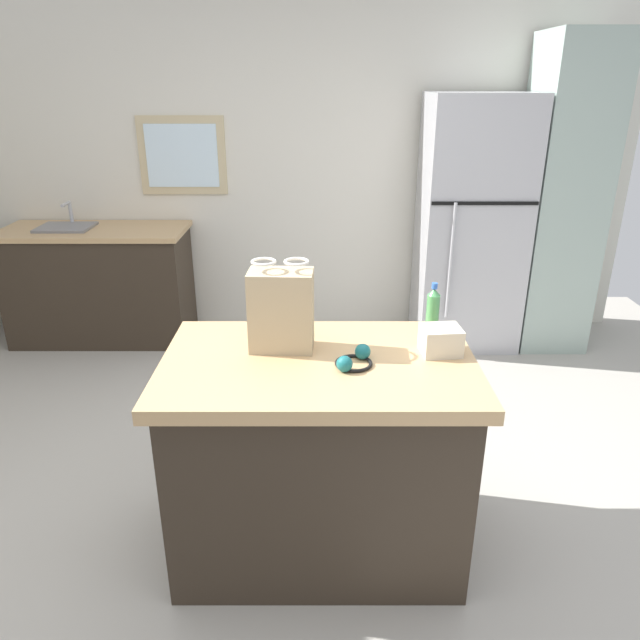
{
  "coord_description": "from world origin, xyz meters",
  "views": [
    {
      "loc": [
        0.17,
        -2.27,
        1.97
      ],
      "look_at": [
        0.17,
        0.18,
        0.98
      ],
      "focal_mm": 33.23,
      "sensor_mm": 36.0,
      "label": 1
    }
  ],
  "objects_px": {
    "ear_defenders": "(355,360)",
    "small_box": "(442,340)",
    "kitchen_island": "(320,455)",
    "tall_cabinet": "(562,198)",
    "refrigerator": "(472,225)",
    "bottle": "(434,310)",
    "shopping_bag": "(283,310)"
  },
  "relations": [
    {
      "from": "ear_defenders",
      "to": "small_box",
      "type": "bearing_deg",
      "value": 17.19
    },
    {
      "from": "kitchen_island",
      "to": "small_box",
      "type": "distance_m",
      "value": 0.72
    },
    {
      "from": "tall_cabinet",
      "to": "small_box",
      "type": "distance_m",
      "value": 2.61
    },
    {
      "from": "kitchen_island",
      "to": "ear_defenders",
      "type": "height_order",
      "value": "ear_defenders"
    },
    {
      "from": "refrigerator",
      "to": "tall_cabinet",
      "type": "xyz_separation_m",
      "value": [
        0.66,
        0.0,
        0.2
      ]
    },
    {
      "from": "kitchen_island",
      "to": "refrigerator",
      "type": "xyz_separation_m",
      "value": [
        1.16,
        2.31,
        0.48
      ]
    },
    {
      "from": "small_box",
      "to": "bottle",
      "type": "relative_size",
      "value": 0.7
    },
    {
      "from": "bottle",
      "to": "ear_defenders",
      "type": "distance_m",
      "value": 0.51
    },
    {
      "from": "refrigerator",
      "to": "small_box",
      "type": "height_order",
      "value": "refrigerator"
    },
    {
      "from": "ear_defenders",
      "to": "tall_cabinet",
      "type": "bearing_deg",
      "value": 54.58
    },
    {
      "from": "kitchen_island",
      "to": "bottle",
      "type": "height_order",
      "value": "bottle"
    },
    {
      "from": "small_box",
      "to": "tall_cabinet",
      "type": "bearing_deg",
      "value": 59.65
    },
    {
      "from": "shopping_bag",
      "to": "tall_cabinet",
      "type": "bearing_deg",
      "value": 48.15
    },
    {
      "from": "shopping_bag",
      "to": "ear_defenders",
      "type": "bearing_deg",
      "value": -28.66
    },
    {
      "from": "kitchen_island",
      "to": "shopping_bag",
      "type": "relative_size",
      "value": 3.32
    },
    {
      "from": "kitchen_island",
      "to": "tall_cabinet",
      "type": "height_order",
      "value": "tall_cabinet"
    },
    {
      "from": "small_box",
      "to": "ear_defenders",
      "type": "relative_size",
      "value": 0.75
    },
    {
      "from": "shopping_bag",
      "to": "bottle",
      "type": "bearing_deg",
      "value": 15.43
    },
    {
      "from": "refrigerator",
      "to": "shopping_bag",
      "type": "bearing_deg",
      "value": -120.83
    },
    {
      "from": "refrigerator",
      "to": "bottle",
      "type": "bearing_deg",
      "value": -107.95
    },
    {
      "from": "bottle",
      "to": "small_box",
      "type": "bearing_deg",
      "value": -91.13
    },
    {
      "from": "ear_defenders",
      "to": "refrigerator",
      "type": "bearing_deg",
      "value": 66.61
    },
    {
      "from": "tall_cabinet",
      "to": "shopping_bag",
      "type": "relative_size",
      "value": 6.0
    },
    {
      "from": "small_box",
      "to": "ear_defenders",
      "type": "xyz_separation_m",
      "value": [
        -0.36,
        -0.11,
        -0.03
      ]
    },
    {
      "from": "refrigerator",
      "to": "shopping_bag",
      "type": "relative_size",
      "value": 4.95
    },
    {
      "from": "bottle",
      "to": "tall_cabinet",
      "type": "bearing_deg",
      "value": 56.98
    },
    {
      "from": "kitchen_island",
      "to": "tall_cabinet",
      "type": "relative_size",
      "value": 0.55
    },
    {
      "from": "kitchen_island",
      "to": "shopping_bag",
      "type": "distance_m",
      "value": 0.66
    },
    {
      "from": "small_box",
      "to": "bottle",
      "type": "bearing_deg",
      "value": 88.87
    },
    {
      "from": "shopping_bag",
      "to": "small_box",
      "type": "height_order",
      "value": "shopping_bag"
    },
    {
      "from": "tall_cabinet",
      "to": "refrigerator",
      "type": "bearing_deg",
      "value": -179.98
    },
    {
      "from": "shopping_bag",
      "to": "bottle",
      "type": "height_order",
      "value": "shopping_bag"
    }
  ]
}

